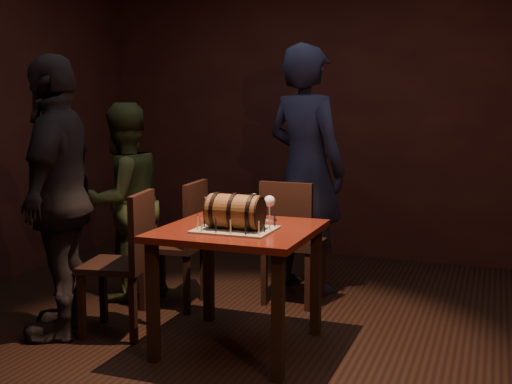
# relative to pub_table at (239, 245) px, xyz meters

# --- Properties ---
(room_shell) EXTENTS (5.04, 5.04, 2.80)m
(room_shell) POSITION_rel_pub_table_xyz_m (0.07, 0.09, 0.76)
(room_shell) COLOR black
(room_shell) RESTS_ON ground
(pub_table) EXTENTS (0.90, 0.90, 0.75)m
(pub_table) POSITION_rel_pub_table_xyz_m (0.00, 0.00, 0.00)
(pub_table) COLOR #49120C
(pub_table) RESTS_ON ground
(cake_board) EXTENTS (0.45, 0.35, 0.01)m
(cake_board) POSITION_rel_pub_table_xyz_m (0.02, -0.09, 0.12)
(cake_board) COLOR gray
(cake_board) RESTS_ON pub_table
(barrel_cake) EXTENTS (0.37, 0.22, 0.22)m
(barrel_cake) POSITION_rel_pub_table_xyz_m (0.02, -0.09, 0.22)
(barrel_cake) COLOR brown
(barrel_cake) RESTS_ON cake_board
(birthday_candles) EXTENTS (0.40, 0.30, 0.09)m
(birthday_candles) POSITION_rel_pub_table_xyz_m (0.02, -0.09, 0.16)
(birthday_candles) COLOR #F6DE93
(birthday_candles) RESTS_ON cake_board
(wine_glass_left) EXTENTS (0.07, 0.07, 0.16)m
(wine_glass_left) POSITION_rel_pub_table_xyz_m (-0.24, 0.25, 0.23)
(wine_glass_left) COLOR silver
(wine_glass_left) RESTS_ON pub_table
(wine_glass_mid) EXTENTS (0.07, 0.07, 0.16)m
(wine_glass_mid) POSITION_rel_pub_table_xyz_m (-0.03, 0.33, 0.23)
(wine_glass_mid) COLOR silver
(wine_glass_mid) RESTS_ON pub_table
(wine_glass_right) EXTENTS (0.07, 0.07, 0.16)m
(wine_glass_right) POSITION_rel_pub_table_xyz_m (0.10, 0.28, 0.23)
(wine_glass_right) COLOR silver
(wine_glass_right) RESTS_ON pub_table
(pint_of_ale) EXTENTS (0.07, 0.07, 0.15)m
(pint_of_ale) POSITION_rel_pub_table_xyz_m (-0.15, 0.17, 0.18)
(pint_of_ale) COLOR silver
(pint_of_ale) RESTS_ON pub_table
(menu_card) EXTENTS (0.10, 0.05, 0.13)m
(menu_card) POSITION_rel_pub_table_xyz_m (-0.29, 0.28, 0.17)
(menu_card) COLOR white
(menu_card) RESTS_ON pub_table
(chair_back) EXTENTS (0.42, 0.42, 0.93)m
(chair_back) POSITION_rel_pub_table_xyz_m (0.04, 0.91, -0.12)
(chair_back) COLOR black
(chair_back) RESTS_ON ground
(chair_left_rear) EXTENTS (0.43, 0.43, 0.93)m
(chair_left_rear) POSITION_rel_pub_table_xyz_m (-0.68, 0.59, -0.12)
(chair_left_rear) COLOR black
(chair_left_rear) RESTS_ON ground
(chair_left_front) EXTENTS (0.47, 0.47, 0.93)m
(chair_left_front) POSITION_rel_pub_table_xyz_m (-0.76, -0.03, -0.12)
(chair_left_front) COLOR black
(chair_left_front) RESTS_ON ground
(person_back) EXTENTS (0.83, 0.70, 1.94)m
(person_back) POSITION_rel_pub_table_xyz_m (0.02, 1.34, 0.33)
(person_back) COLOR black
(person_back) RESTS_ON ground
(person_left_rear) EXTENTS (0.80, 0.89, 1.49)m
(person_left_rear) POSITION_rel_pub_table_xyz_m (-1.22, 0.64, 0.11)
(person_left_rear) COLOR #2E361B
(person_left_rear) RESTS_ON ground
(person_left_front) EXTENTS (0.77, 1.14, 1.80)m
(person_left_front) POSITION_rel_pub_table_xyz_m (-1.16, -0.18, 0.26)
(person_left_front) COLOR black
(person_left_front) RESTS_ON ground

